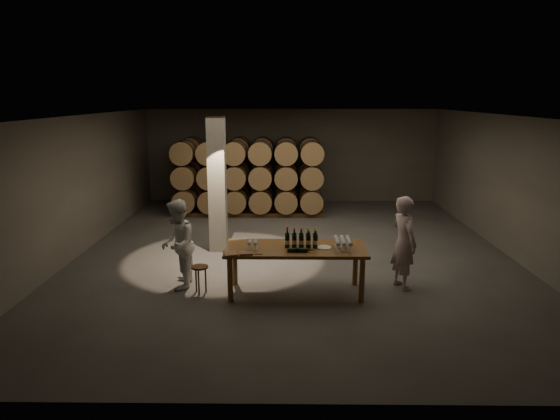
{
  "coord_description": "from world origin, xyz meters",
  "views": [
    {
      "loc": [
        -0.18,
        -11.35,
        3.63
      ],
      "look_at": [
        -0.32,
        -0.3,
        1.1
      ],
      "focal_mm": 32.0,
      "sensor_mm": 36.0,
      "label": 1
    }
  ],
  "objects_px": {
    "notebook_near": "(246,253)",
    "stool": "(200,271)",
    "tasting_table": "(296,252)",
    "person_woman": "(178,244)",
    "plate": "(324,247)",
    "person_man": "(404,242)",
    "bottle_cluster": "(301,240)"
  },
  "relations": [
    {
      "from": "plate",
      "to": "bottle_cluster",
      "type": "bearing_deg",
      "value": 169.68
    },
    {
      "from": "plate",
      "to": "stool",
      "type": "relative_size",
      "value": 0.51
    },
    {
      "from": "bottle_cluster",
      "to": "plate",
      "type": "xyz_separation_m",
      "value": [
        0.42,
        -0.08,
        -0.12
      ]
    },
    {
      "from": "person_woman",
      "to": "plate",
      "type": "bearing_deg",
      "value": 80.84
    },
    {
      "from": "stool",
      "to": "bottle_cluster",
      "type": "bearing_deg",
      "value": 2.1
    },
    {
      "from": "bottle_cluster",
      "to": "stool",
      "type": "relative_size",
      "value": 1.14
    },
    {
      "from": "bottle_cluster",
      "to": "notebook_near",
      "type": "distance_m",
      "value": 1.1
    },
    {
      "from": "tasting_table",
      "to": "notebook_near",
      "type": "distance_m",
      "value": 0.99
    },
    {
      "from": "notebook_near",
      "to": "stool",
      "type": "bearing_deg",
      "value": 148.72
    },
    {
      "from": "plate",
      "to": "person_man",
      "type": "distance_m",
      "value": 1.59
    },
    {
      "from": "tasting_table",
      "to": "plate",
      "type": "xyz_separation_m",
      "value": [
        0.52,
        -0.04,
        0.11
      ]
    },
    {
      "from": "tasting_table",
      "to": "person_woman",
      "type": "height_order",
      "value": "person_woman"
    },
    {
      "from": "bottle_cluster",
      "to": "person_woman",
      "type": "bearing_deg",
      "value": 174.76
    },
    {
      "from": "tasting_table",
      "to": "bottle_cluster",
      "type": "height_order",
      "value": "bottle_cluster"
    },
    {
      "from": "bottle_cluster",
      "to": "notebook_near",
      "type": "bearing_deg",
      "value": -155.19
    },
    {
      "from": "tasting_table",
      "to": "notebook_near",
      "type": "height_order",
      "value": "notebook_near"
    },
    {
      "from": "stool",
      "to": "person_woman",
      "type": "height_order",
      "value": "person_woman"
    },
    {
      "from": "notebook_near",
      "to": "plate",
      "type": "bearing_deg",
      "value": 7.33
    },
    {
      "from": "notebook_near",
      "to": "person_woman",
      "type": "relative_size",
      "value": 0.14
    },
    {
      "from": "plate",
      "to": "stool",
      "type": "height_order",
      "value": "plate"
    },
    {
      "from": "notebook_near",
      "to": "stool",
      "type": "xyz_separation_m",
      "value": [
        -0.9,
        0.39,
        -0.48
      ]
    },
    {
      "from": "tasting_table",
      "to": "stool",
      "type": "height_order",
      "value": "tasting_table"
    },
    {
      "from": "tasting_table",
      "to": "person_woman",
      "type": "xyz_separation_m",
      "value": [
        -2.25,
        0.26,
        0.07
      ]
    },
    {
      "from": "tasting_table",
      "to": "person_woman",
      "type": "distance_m",
      "value": 2.27
    },
    {
      "from": "stool",
      "to": "person_woman",
      "type": "relative_size",
      "value": 0.31
    },
    {
      "from": "bottle_cluster",
      "to": "person_woman",
      "type": "relative_size",
      "value": 0.35
    },
    {
      "from": "person_woman",
      "to": "bottle_cluster",
      "type": "bearing_deg",
      "value": 81.62
    },
    {
      "from": "bottle_cluster",
      "to": "person_man",
      "type": "distance_m",
      "value": 1.99
    },
    {
      "from": "plate",
      "to": "person_man",
      "type": "xyz_separation_m",
      "value": [
        1.55,
        0.35,
        -0.0
      ]
    },
    {
      "from": "stool",
      "to": "person_man",
      "type": "xyz_separation_m",
      "value": [
        3.86,
        0.34,
        0.47
      ]
    },
    {
      "from": "notebook_near",
      "to": "stool",
      "type": "height_order",
      "value": "notebook_near"
    },
    {
      "from": "notebook_near",
      "to": "person_man",
      "type": "relative_size",
      "value": 0.13
    }
  ]
}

